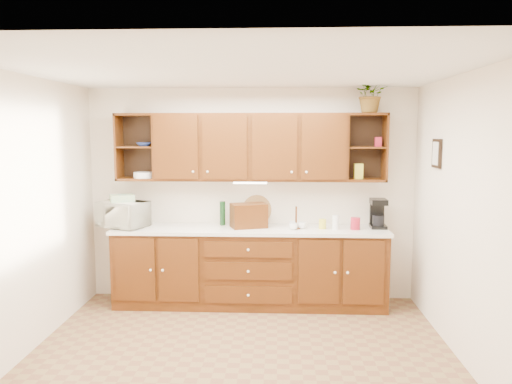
# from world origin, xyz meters

# --- Properties ---
(floor) EXTENTS (4.00, 4.00, 0.00)m
(floor) POSITION_xyz_m (0.00, 0.00, 0.00)
(floor) COLOR olive
(floor) RESTS_ON ground
(ceiling) EXTENTS (4.00, 4.00, 0.00)m
(ceiling) POSITION_xyz_m (0.00, 0.00, 2.60)
(ceiling) COLOR white
(ceiling) RESTS_ON back_wall
(back_wall) EXTENTS (4.00, 0.00, 4.00)m
(back_wall) POSITION_xyz_m (0.00, 1.75, 1.30)
(back_wall) COLOR #F1E2CA
(back_wall) RESTS_ON floor
(left_wall) EXTENTS (0.00, 3.50, 3.50)m
(left_wall) POSITION_xyz_m (-2.00, 0.00, 1.30)
(left_wall) COLOR #F1E2CA
(left_wall) RESTS_ON floor
(right_wall) EXTENTS (0.00, 3.50, 3.50)m
(right_wall) POSITION_xyz_m (2.00, 0.00, 1.30)
(right_wall) COLOR #F1E2CA
(right_wall) RESTS_ON floor
(base_cabinets) EXTENTS (3.20, 0.60, 0.90)m
(base_cabinets) POSITION_xyz_m (0.00, 1.45, 0.45)
(base_cabinets) COLOR #351A06
(base_cabinets) RESTS_ON floor
(countertop) EXTENTS (3.24, 0.64, 0.04)m
(countertop) POSITION_xyz_m (0.00, 1.44, 0.92)
(countertop) COLOR white
(countertop) RESTS_ON base_cabinets
(upper_cabinets) EXTENTS (3.20, 0.33, 0.80)m
(upper_cabinets) POSITION_xyz_m (0.01, 1.59, 1.89)
(upper_cabinets) COLOR #351A06
(upper_cabinets) RESTS_ON back_wall
(undercabinet_light) EXTENTS (0.40, 0.05, 0.02)m
(undercabinet_light) POSITION_xyz_m (0.00, 1.53, 1.47)
(undercabinet_light) COLOR white
(undercabinet_light) RESTS_ON upper_cabinets
(framed_picture) EXTENTS (0.03, 0.24, 0.30)m
(framed_picture) POSITION_xyz_m (1.98, 0.90, 1.85)
(framed_picture) COLOR black
(framed_picture) RESTS_ON right_wall
(wicker_basket) EXTENTS (0.28, 0.28, 0.14)m
(wicker_basket) POSITION_xyz_m (-1.40, 1.40, 1.01)
(wicker_basket) COLOR #9D7141
(wicker_basket) RESTS_ON countertop
(microwave) EXTENTS (0.66, 0.56, 0.31)m
(microwave) POSITION_xyz_m (-1.52, 1.43, 1.09)
(microwave) COLOR beige
(microwave) RESTS_ON countertop
(towel_stack) EXTENTS (0.33, 0.29, 0.08)m
(towel_stack) POSITION_xyz_m (-1.52, 1.43, 1.29)
(towel_stack) COLOR #D0D262
(towel_stack) RESTS_ON microwave
(wine_bottle) EXTENTS (0.07, 0.07, 0.29)m
(wine_bottle) POSITION_xyz_m (-0.34, 1.61, 1.09)
(wine_bottle) COLOR black
(wine_bottle) RESTS_ON countertop
(woven_tray) EXTENTS (0.38, 0.19, 0.36)m
(woven_tray) POSITION_xyz_m (0.07, 1.69, 0.95)
(woven_tray) COLOR #9D7141
(woven_tray) RESTS_ON countertop
(bread_box) EXTENTS (0.47, 0.37, 0.29)m
(bread_box) POSITION_xyz_m (-0.01, 1.47, 1.08)
(bread_box) COLOR #351A06
(bread_box) RESTS_ON countertop
(mug_tree) EXTENTS (0.21, 0.22, 0.27)m
(mug_tree) POSITION_xyz_m (0.55, 1.42, 0.98)
(mug_tree) COLOR #351A06
(mug_tree) RESTS_ON countertop
(canister_red) EXTENTS (0.14, 0.14, 0.14)m
(canister_red) POSITION_xyz_m (1.23, 1.40, 1.01)
(canister_red) COLOR maroon
(canister_red) RESTS_ON countertop
(canister_white) EXTENTS (0.10, 0.10, 0.16)m
(canister_white) POSITION_xyz_m (1.01, 1.40, 1.02)
(canister_white) COLOR white
(canister_white) RESTS_ON countertop
(canister_yellow) EXTENTS (0.09, 0.09, 0.11)m
(canister_yellow) POSITION_xyz_m (0.86, 1.43, 1.00)
(canister_yellow) COLOR gold
(canister_yellow) RESTS_ON countertop
(coffee_maker) EXTENTS (0.19, 0.25, 0.35)m
(coffee_maker) POSITION_xyz_m (1.52, 1.53, 1.11)
(coffee_maker) COLOR black
(coffee_maker) RESTS_ON countertop
(bowl_stack) EXTENTS (0.23, 0.23, 0.04)m
(bowl_stack) POSITION_xyz_m (-1.28, 1.57, 1.92)
(bowl_stack) COLOR navy
(bowl_stack) RESTS_ON upper_cabinets
(plate_stack) EXTENTS (0.27, 0.27, 0.07)m
(plate_stack) POSITION_xyz_m (-1.29, 1.55, 1.56)
(plate_stack) COLOR white
(plate_stack) RESTS_ON upper_cabinets
(pantry_box_yellow) EXTENTS (0.10, 0.08, 0.18)m
(pantry_box_yellow) POSITION_xyz_m (1.28, 1.57, 1.61)
(pantry_box_yellow) COLOR gold
(pantry_box_yellow) RESTS_ON upper_cabinets
(pantry_box_red) EXTENTS (0.08, 0.07, 0.11)m
(pantry_box_red) POSITION_xyz_m (1.50, 1.56, 1.96)
(pantry_box_red) COLOR maroon
(pantry_box_red) RESTS_ON upper_cabinets
(potted_plant) EXTENTS (0.45, 0.40, 0.43)m
(potted_plant) POSITION_xyz_m (1.40, 1.55, 2.51)
(potted_plant) COLOR #999999
(potted_plant) RESTS_ON upper_cabinets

